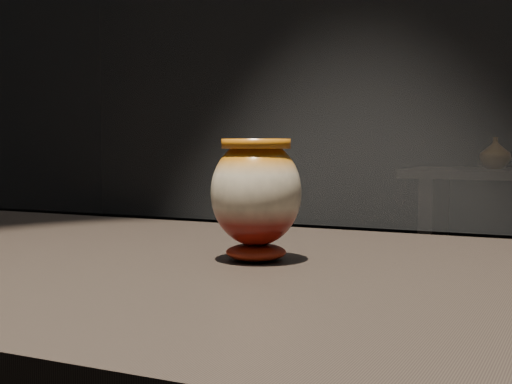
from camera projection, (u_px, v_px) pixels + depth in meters
main_vase at (256, 194)px, 0.91m from camera, size 0.14×0.14×0.16m
back_vase_left at (495, 153)px, 4.06m from camera, size 0.24×0.24×0.18m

